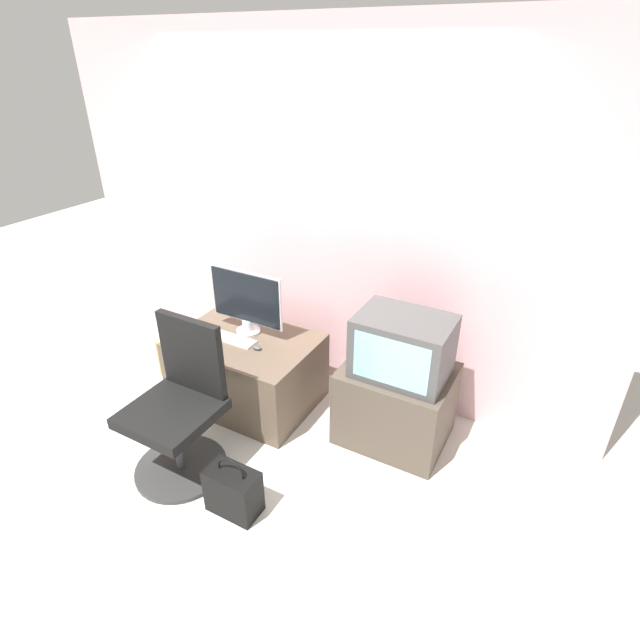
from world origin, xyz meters
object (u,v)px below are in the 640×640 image
at_px(keyboard, 232,339).
at_px(book, 167,389).
at_px(cardboard_box_lower, 175,357).
at_px(handbag, 233,491).
at_px(main_monitor, 246,301).
at_px(crt_tv, 403,347).
at_px(mouse, 257,348).
at_px(office_chair, 180,412).

relative_size(keyboard, book, 2.14).
bearing_deg(keyboard, book, -161.78).
bearing_deg(cardboard_box_lower, handbag, -34.60).
relative_size(main_monitor, crt_tv, 1.03).
bearing_deg(handbag, mouse, 115.44).
height_order(main_monitor, office_chair, main_monitor).
relative_size(mouse, office_chair, 0.07).
bearing_deg(keyboard, main_monitor, 76.33).
bearing_deg(keyboard, office_chair, -79.58).
height_order(main_monitor, book, main_monitor).
distance_m(main_monitor, crt_tv, 1.19).
bearing_deg(mouse, office_chair, -98.46).
distance_m(keyboard, cardboard_box_lower, 0.75).
xyz_separation_m(handbag, book, (-1.19, 0.67, -0.14)).
relative_size(mouse, crt_tv, 0.12).
height_order(keyboard, book, keyboard).
relative_size(keyboard, office_chair, 0.36).
height_order(keyboard, cardboard_box_lower, keyboard).
bearing_deg(office_chair, book, 143.21).
bearing_deg(crt_tv, cardboard_box_lower, -175.72).
distance_m(crt_tv, book, 1.97).
distance_m(office_chair, cardboard_box_lower, 1.09).
xyz_separation_m(main_monitor, keyboard, (-0.04, -0.15, -0.25)).
relative_size(main_monitor, book, 3.51).
bearing_deg(mouse, book, -168.11).
height_order(keyboard, handbag, keyboard).
relative_size(main_monitor, cardboard_box_lower, 1.75).
xyz_separation_m(keyboard, cardboard_box_lower, (-0.65, 0.03, -0.37)).
bearing_deg(handbag, office_chair, 163.28).
distance_m(crt_tv, handbag, 1.33).
xyz_separation_m(cardboard_box_lower, handbag, (1.27, -0.88, -0.02)).
height_order(mouse, crt_tv, crt_tv).
relative_size(main_monitor, mouse, 8.77).
bearing_deg(handbag, main_monitor, 120.52).
bearing_deg(main_monitor, cardboard_box_lower, -169.58).
distance_m(main_monitor, handbag, 1.33).
distance_m(handbag, book, 1.37).
height_order(keyboard, office_chair, office_chair).
bearing_deg(crt_tv, handbag, -120.50).
relative_size(crt_tv, cardboard_box_lower, 1.71).
bearing_deg(office_chair, main_monitor, 96.19).
bearing_deg(main_monitor, handbag, -59.48).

